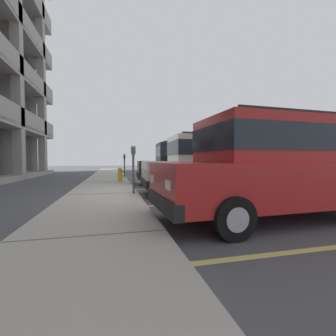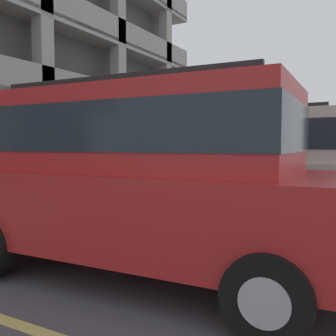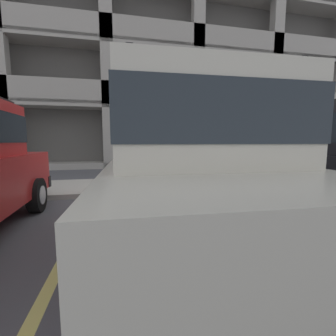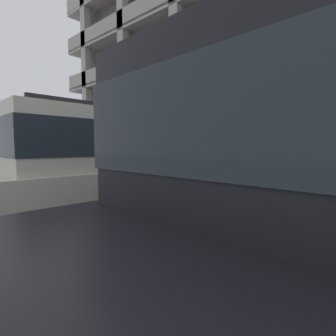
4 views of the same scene
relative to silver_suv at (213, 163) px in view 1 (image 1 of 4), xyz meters
The scene contains 9 objects.
ground_plane 2.63m from the silver_suv, 86.64° to the left, with size 80.00×80.00×0.10m.
sidewalk 3.81m from the silver_suv, 87.83° to the left, with size 40.00×2.20×0.12m.
parking_stall_lines 2.29m from the silver_suv, 28.59° to the left, with size 13.21×4.80×0.01m.
silver_suv is the anchor object (origin of this frame).
red_sedan 3.27m from the silver_suv, behind, with size 2.14×4.84×2.03m.
dark_hatchback 3.27m from the silver_suv, ahead, with size 2.21×4.88×2.03m.
parking_meter_near 2.72m from the silver_suv, 89.84° to the left, with size 0.35×0.12×1.54m.
parking_meter_far 7.08m from the silver_suv, 22.23° to the left, with size 0.35×0.12×1.42m.
fire_hydrant 5.00m from the silver_suv, 37.41° to the left, with size 0.30×0.30×0.70m.
Camera 1 is at (-7.27, 0.97, 1.18)m, focal length 24.00 mm.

